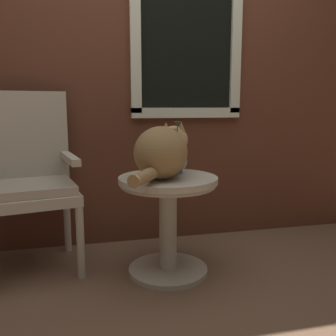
% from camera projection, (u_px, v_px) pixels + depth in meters
% --- Properties ---
extents(ground_plane, '(6.00, 6.00, 0.00)m').
position_uv_depth(ground_plane, '(163.00, 281.00, 2.07)').
color(ground_plane, brown).
extents(back_wall, '(4.00, 0.07, 2.60)m').
position_uv_depth(back_wall, '(142.00, 55.00, 2.51)').
color(back_wall, '#562D1E').
rests_on(back_wall, ground_plane).
extents(wicker_side_table, '(0.56, 0.56, 0.57)m').
position_uv_depth(wicker_side_table, '(168.00, 209.00, 2.11)').
color(wicker_side_table, '#B2A893').
rests_on(wicker_side_table, ground_plane).
extents(wicker_chair, '(0.58, 0.57, 1.05)m').
position_uv_depth(wicker_chair, '(30.00, 174.00, 2.19)').
color(wicker_chair, '#B2A893').
rests_on(wicker_chair, ground_plane).
extents(cat, '(0.43, 0.59, 0.30)m').
position_uv_depth(cat, '(163.00, 151.00, 2.02)').
color(cat, olive).
rests_on(cat, wicker_side_table).
extents(pewter_vase_with_ivy, '(0.12, 0.12, 0.31)m').
position_uv_depth(pewter_vase_with_ivy, '(177.00, 158.00, 2.16)').
color(pewter_vase_with_ivy, '#99999E').
rests_on(pewter_vase_with_ivy, wicker_side_table).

